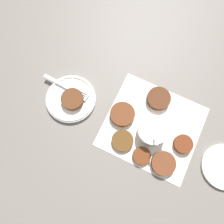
{
  "coord_description": "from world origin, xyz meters",
  "views": [
    {
      "loc": [
        -0.0,
        -0.21,
        0.73
      ],
      "look_at": [
        -0.12,
        -0.06,
        0.02
      ],
      "focal_mm": 35.0,
      "sensor_mm": 36.0,
      "label": 1
    }
  ],
  "objects_px": {
    "serving_plate": "(72,99)",
    "fork": "(71,89)",
    "fritter_on_plate": "(73,100)",
    "sauce_bowl": "(153,132)"
  },
  "relations": [
    {
      "from": "fritter_on_plate",
      "to": "fork",
      "type": "distance_m",
      "value": 0.04
    },
    {
      "from": "fork",
      "to": "fritter_on_plate",
      "type": "bearing_deg",
      "value": -39.33
    },
    {
      "from": "fritter_on_plate",
      "to": "fork",
      "type": "bearing_deg",
      "value": 140.67
    },
    {
      "from": "serving_plate",
      "to": "fork",
      "type": "distance_m",
      "value": 0.03
    },
    {
      "from": "serving_plate",
      "to": "fritter_on_plate",
      "type": "bearing_deg",
      "value": -5.17
    },
    {
      "from": "serving_plate",
      "to": "fork",
      "type": "relative_size",
      "value": 0.98
    },
    {
      "from": "sauce_bowl",
      "to": "serving_plate",
      "type": "distance_m",
      "value": 0.3
    },
    {
      "from": "fritter_on_plate",
      "to": "fork",
      "type": "relative_size",
      "value": 0.43
    },
    {
      "from": "serving_plate",
      "to": "fork",
      "type": "height_order",
      "value": "fork"
    },
    {
      "from": "sauce_bowl",
      "to": "serving_plate",
      "type": "height_order",
      "value": "sauce_bowl"
    }
  ]
}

